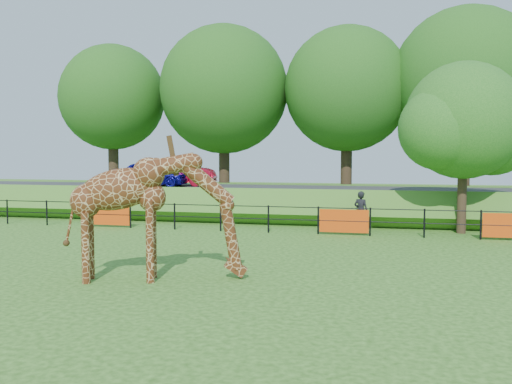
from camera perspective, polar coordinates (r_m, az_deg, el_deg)
ground at (r=15.29m, az=-5.13°, el=-8.18°), size 90.00×90.00×0.00m
giraffe at (r=14.51m, az=-9.91°, el=-2.43°), size 4.56×2.16×3.23m
perimeter_fence at (r=22.83m, az=1.25°, el=-2.71°), size 28.07×0.10×1.10m
embankment at (r=30.15m, az=4.25°, el=-0.89°), size 40.00×9.00×1.30m
road at (r=28.62m, az=3.78°, el=0.28°), size 40.00×5.00×0.12m
car_blue at (r=30.36m, az=-10.43°, el=1.79°), size 3.97×1.89×1.31m
car_red at (r=30.77m, az=-8.12°, el=1.96°), size 4.55×2.16×1.44m
visitor at (r=23.62m, az=10.45°, el=-1.89°), size 0.70×0.58×1.64m
tree_east at (r=23.99m, az=20.28°, el=6.30°), size 5.40×4.71×6.76m
bg_tree_line at (r=36.49m, az=8.93°, el=10.22°), size 37.30×8.80×11.82m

